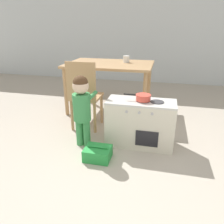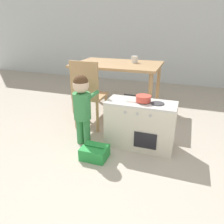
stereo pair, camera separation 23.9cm
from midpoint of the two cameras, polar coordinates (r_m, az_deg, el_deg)
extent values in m
plane|color=#B2A899|center=(1.74, -0.78, -25.90)|extent=(16.00, 16.00, 0.00)
cube|color=silver|center=(5.20, 16.18, 21.35)|extent=(10.00, 0.06, 2.60)
cube|color=silver|center=(2.44, 10.18, -3.49)|extent=(0.74, 0.32, 0.50)
cube|color=silver|center=(2.34, 10.60, 2.29)|extent=(0.74, 0.32, 0.02)
cylinder|color=#38383D|center=(2.33, 11.07, 2.56)|extent=(0.14, 0.14, 0.01)
cylinder|color=#38383D|center=(2.32, 14.69, 2.12)|extent=(0.14, 0.14, 0.01)
cube|color=black|center=(2.32, 11.58, -7.42)|extent=(0.24, 0.01, 0.18)
cylinder|color=#B2B2B7|center=(2.23, 6.49, -0.12)|extent=(0.03, 0.01, 0.03)
cylinder|color=#B2B2B7|center=(2.21, 9.77, -0.55)|extent=(0.03, 0.01, 0.03)
cylinder|color=#B2B2B7|center=(2.19, 13.10, -0.98)|extent=(0.03, 0.01, 0.03)
cylinder|color=#E04C3D|center=(2.32, 11.14, 3.41)|extent=(0.16, 0.16, 0.07)
cylinder|color=#E04C3D|center=(2.31, 11.19, 4.04)|extent=(0.16, 0.16, 0.01)
cylinder|color=black|center=(2.34, 7.68, 4.35)|extent=(0.13, 0.02, 0.02)
cylinder|color=#3D9351|center=(2.51, -5.66, -4.91)|extent=(0.08, 0.08, 0.31)
cylinder|color=#3D9351|center=(2.48, -3.86, -5.22)|extent=(0.08, 0.08, 0.31)
cylinder|color=#3D9351|center=(2.37, -5.00, 1.50)|extent=(0.19, 0.19, 0.30)
sphere|color=beige|center=(2.30, -5.19, 6.97)|extent=(0.17, 0.17, 0.17)
sphere|color=#4C331E|center=(2.29, -5.22, 7.70)|extent=(0.16, 0.16, 0.16)
cylinder|color=#3D9351|center=(2.47, -5.78, 4.88)|extent=(0.04, 0.23, 0.04)
cylinder|color=#3D9351|center=(2.41, -2.07, 4.50)|extent=(0.04, 0.23, 0.04)
cube|color=green|center=(2.27, -1.52, -10.60)|extent=(0.26, 0.22, 0.13)
cylinder|color=green|center=(2.23, -1.54, -9.02)|extent=(0.21, 0.02, 0.02)
cube|color=tan|center=(3.36, 3.56, 12.31)|extent=(1.27, 0.86, 0.03)
cylinder|color=tan|center=(3.32, -8.09, 5.43)|extent=(0.06, 0.06, 0.71)
cylinder|color=tan|center=(2.98, 12.10, 3.25)|extent=(0.06, 0.06, 0.71)
cylinder|color=tan|center=(3.96, -3.17, 8.34)|extent=(0.06, 0.06, 0.71)
cylinder|color=tan|center=(3.69, 13.76, 6.70)|extent=(0.06, 0.06, 0.71)
cube|color=tan|center=(2.84, -3.17, 4.23)|extent=(0.37, 0.37, 0.03)
cube|color=tan|center=(2.63, -4.72, 8.18)|extent=(0.37, 0.02, 0.45)
cylinder|color=tan|center=(2.85, -7.10, -0.55)|extent=(0.04, 0.04, 0.41)
cylinder|color=tan|center=(2.73, -1.35, -1.37)|extent=(0.04, 0.04, 0.41)
cylinder|color=tan|center=(3.10, -4.61, 1.49)|extent=(0.04, 0.04, 0.41)
cylinder|color=tan|center=(3.00, 0.72, 0.81)|extent=(0.04, 0.04, 0.41)
cylinder|color=white|center=(3.41, 7.97, 13.43)|extent=(0.09, 0.09, 0.10)
camera|label=1|loc=(0.12, -87.14, 1.16)|focal=35.00mm
camera|label=2|loc=(0.12, 92.86, -1.16)|focal=35.00mm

